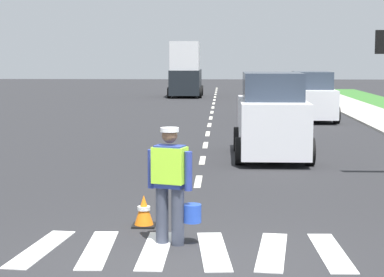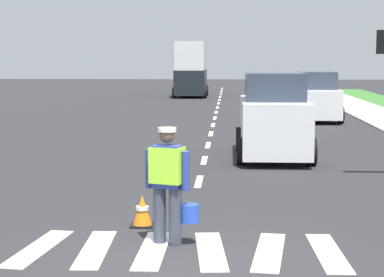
# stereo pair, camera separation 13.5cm
# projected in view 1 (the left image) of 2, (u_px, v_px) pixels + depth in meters

# --- Properties ---
(ground_plane) EXTENTS (96.00, 96.00, 0.00)m
(ground_plane) POSITION_uv_depth(u_px,v_px,m) (211.00, 117.00, 29.85)
(ground_plane) COLOR #28282B
(crosswalk_stripes) EXTENTS (4.50, 1.93, 0.01)m
(crosswalk_stripes) POSITION_uv_depth(u_px,v_px,m) (185.00, 250.00, 9.49)
(crosswalk_stripes) COLOR white
(crosswalk_stripes) RESTS_ON ground
(lane_center_line) EXTENTS (0.14, 46.40, 0.01)m
(lane_center_line) POSITION_uv_depth(u_px,v_px,m) (212.00, 110.00, 34.02)
(lane_center_line) COLOR silver
(lane_center_line) RESTS_ON ground
(road_worker) EXTENTS (0.77, 0.41, 1.67)m
(road_worker) POSITION_uv_depth(u_px,v_px,m) (172.00, 180.00, 9.72)
(road_worker) COLOR #383D4C
(road_worker) RESTS_ON ground
(traffic_cone_near) EXTENTS (0.36, 0.36, 0.50)m
(traffic_cone_near) POSITION_uv_depth(u_px,v_px,m) (144.00, 211.00, 10.83)
(traffic_cone_near) COLOR black
(traffic_cone_near) RESTS_ON ground
(delivery_truck) EXTENTS (2.16, 4.60, 3.54)m
(delivery_truck) POSITION_uv_depth(u_px,v_px,m) (186.00, 72.00, 44.40)
(delivery_truck) COLOR black
(delivery_truck) RESTS_ON ground
(car_outgoing_ahead) EXTENTS (1.93, 3.93, 2.23)m
(car_outgoing_ahead) POSITION_uv_depth(u_px,v_px,m) (272.00, 119.00, 17.98)
(car_outgoing_ahead) COLOR silver
(car_outgoing_ahead) RESTS_ON ground
(car_parked_far) EXTENTS (1.90, 4.09, 2.02)m
(car_parked_far) POSITION_uv_depth(u_px,v_px,m) (311.00, 98.00, 28.37)
(car_parked_far) COLOR silver
(car_parked_far) RESTS_ON ground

